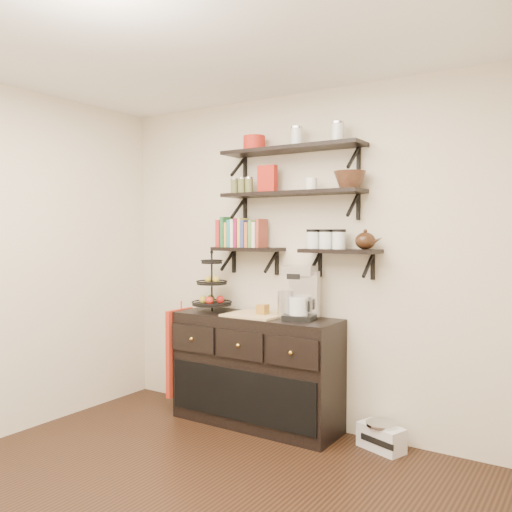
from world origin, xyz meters
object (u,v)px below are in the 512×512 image
Objects in this scene: sideboard at (256,370)px; fruit_stand at (212,291)px; radio at (381,436)px; coffee_maker at (302,294)px.

sideboard is 2.83× the size of fruit_stand.
fruit_stand reaches higher than radio.
coffee_maker is (0.40, 0.03, 0.65)m from sideboard.
fruit_stand reaches higher than coffee_maker.
radio is (1.04, 0.06, -0.35)m from sideboard.
sideboard is at bearing 173.52° from coffee_maker.
coffee_maker is 1.13× the size of radio.
sideboard is 3.76× the size of radio.
fruit_stand is 1.33× the size of radio.
sideboard is at bearing -156.91° from radio.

